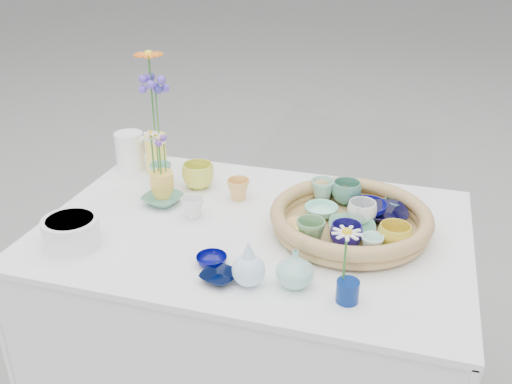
# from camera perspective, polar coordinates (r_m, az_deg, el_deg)

# --- Properties ---
(wicker_tray) EXTENTS (0.47, 0.47, 0.08)m
(wicker_tray) POSITION_cam_1_polar(r_m,az_deg,el_deg) (1.69, 9.42, -2.79)
(wicker_tray) COLOR #977049
(wicker_tray) RESTS_ON display_table
(tray_ceramic_0) EXTENTS (0.15, 0.15, 0.04)m
(tray_ceramic_0) POSITION_cam_1_polar(r_m,az_deg,el_deg) (1.77, 11.13, -1.62)
(tray_ceramic_0) COLOR navy
(tray_ceramic_0) RESTS_ON wicker_tray
(tray_ceramic_1) EXTENTS (0.17, 0.17, 0.03)m
(tray_ceramic_1) POSITION_cam_1_polar(r_m,az_deg,el_deg) (1.76, 12.71, -2.14)
(tray_ceramic_1) COLOR black
(tray_ceramic_1) RESTS_ON wicker_tray
(tray_ceramic_2) EXTENTS (0.11, 0.11, 0.07)m
(tray_ceramic_2) POSITION_cam_1_polar(r_m,az_deg,el_deg) (1.60, 13.67, -4.40)
(tray_ceramic_2) COLOR gold
(tray_ceramic_2) RESTS_ON wicker_tray
(tray_ceramic_3) EXTENTS (0.16, 0.16, 0.03)m
(tray_ceramic_3) POSITION_cam_1_polar(r_m,az_deg,el_deg) (1.66, 9.56, -3.61)
(tray_ceramic_3) COLOR #4A916A
(tray_ceramic_3) RESTS_ON wicker_tray
(tray_ceramic_4) EXTENTS (0.08, 0.08, 0.08)m
(tray_ceramic_4) POSITION_cam_1_polar(r_m,az_deg,el_deg) (1.58, 5.47, -4.05)
(tray_ceramic_4) COLOR #5D8C5A
(tray_ceramic_4) RESTS_ON wicker_tray
(tray_ceramic_5) EXTENTS (0.11, 0.11, 0.03)m
(tray_ceramic_5) POSITION_cam_1_polar(r_m,az_deg,el_deg) (1.74, 6.53, -1.90)
(tray_ceramic_5) COLOR #92E7C9
(tray_ceramic_5) RESTS_ON wicker_tray
(tray_ceramic_6) EXTENTS (0.10, 0.10, 0.07)m
(tray_ceramic_6) POSITION_cam_1_polar(r_m,az_deg,el_deg) (1.83, 6.68, 0.20)
(tray_ceramic_6) COLOR #91CBB5
(tray_ceramic_6) RESTS_ON wicker_tray
(tray_ceramic_7) EXTENTS (0.10, 0.10, 0.07)m
(tray_ceramic_7) POSITION_cam_1_polar(r_m,az_deg,el_deg) (1.71, 10.54, -2.00)
(tray_ceramic_7) COLOR white
(tray_ceramic_7) RESTS_ON wicker_tray
(tray_ceramic_8) EXTENTS (0.09, 0.09, 0.03)m
(tray_ceramic_8) POSITION_cam_1_polar(r_m,az_deg,el_deg) (1.84, 14.07, -1.06)
(tray_ceramic_8) COLOR #7FD6EE
(tray_ceramic_8) RESTS_ON wicker_tray
(tray_ceramic_9) EXTENTS (0.11, 0.11, 0.07)m
(tray_ceramic_9) POSITION_cam_1_polar(r_m,az_deg,el_deg) (1.58, 9.00, -4.35)
(tray_ceramic_9) COLOR navy
(tray_ceramic_9) RESTS_ON wicker_tray
(tray_ceramic_10) EXTENTS (0.11, 0.11, 0.03)m
(tray_ceramic_10) POSITION_cam_1_polar(r_m,az_deg,el_deg) (1.65, 4.71, -3.68)
(tray_ceramic_10) COLOR #E3B158
(tray_ceramic_10) RESTS_ON wicker_tray
(tray_ceramic_11) EXTENTS (0.07, 0.07, 0.06)m
(tray_ceramic_11) POSITION_cam_1_polar(r_m,az_deg,el_deg) (1.56, 11.52, -5.24)
(tray_ceramic_11) COLOR silver
(tray_ceramic_11) RESTS_ON wicker_tray
(tray_ceramic_12) EXTENTS (0.10, 0.10, 0.07)m
(tray_ceramic_12) POSITION_cam_1_polar(r_m,az_deg,el_deg) (1.82, 9.03, -0.04)
(tray_ceramic_12) COLOR #468168
(tray_ceramic_12) RESTS_ON wicker_tray
(loose_ceramic_0) EXTENTS (0.14, 0.14, 0.09)m
(loose_ceramic_0) POSITION_cam_1_polar(r_m,az_deg,el_deg) (1.95, -5.81, 1.65)
(loose_ceramic_0) COLOR #CFD144
(loose_ceramic_0) RESTS_ON display_table
(loose_ceramic_1) EXTENTS (0.09, 0.09, 0.07)m
(loose_ceramic_1) POSITION_cam_1_polar(r_m,az_deg,el_deg) (1.86, -1.78, 0.28)
(loose_ceramic_1) COLOR #E5AB55
(loose_ceramic_1) RESTS_ON display_table
(loose_ceramic_2) EXTENTS (0.15, 0.15, 0.03)m
(loose_ceramic_2) POSITION_cam_1_polar(r_m,az_deg,el_deg) (1.87, -9.32, -0.75)
(loose_ceramic_2) COLOR #4D856C
(loose_ceramic_2) RESTS_ON display_table
(loose_ceramic_3) EXTENTS (0.07, 0.07, 0.07)m
(loose_ceramic_3) POSITION_cam_1_polar(r_m,az_deg,el_deg) (1.76, -6.33, -1.55)
(loose_ceramic_3) COLOR white
(loose_ceramic_3) RESTS_ON display_table
(loose_ceramic_4) EXTENTS (0.11, 0.11, 0.03)m
(loose_ceramic_4) POSITION_cam_1_polar(r_m,az_deg,el_deg) (1.54, -4.46, -6.83)
(loose_ceramic_4) COLOR #030456
(loose_ceramic_4) RESTS_ON display_table
(loose_ceramic_5) EXTENTS (0.10, 0.10, 0.07)m
(loose_ceramic_5) POSITION_cam_1_polar(r_m,az_deg,el_deg) (2.00, -9.49, 1.87)
(loose_ceramic_5) COLOR #83B7A7
(loose_ceramic_5) RESTS_ON display_table
(loose_ceramic_6) EXTENTS (0.11, 0.11, 0.02)m
(loose_ceramic_6) POSITION_cam_1_polar(r_m,az_deg,el_deg) (1.47, -3.70, -8.47)
(loose_ceramic_6) COLOR black
(loose_ceramic_6) RESTS_ON display_table
(fluted_bowl) EXTENTS (0.20, 0.20, 0.08)m
(fluted_bowl) POSITION_cam_1_polar(r_m,az_deg,el_deg) (1.69, -17.96, -3.82)
(fluted_bowl) COLOR white
(fluted_bowl) RESTS_ON display_table
(bud_vase_paleblue) EXTENTS (0.11, 0.11, 0.13)m
(bud_vase_paleblue) POSITION_cam_1_polar(r_m,az_deg,el_deg) (1.43, -0.75, -7.06)
(bud_vase_paleblue) COLOR #BCDEFC
(bud_vase_paleblue) RESTS_ON display_table
(bud_vase_seafoam) EXTENTS (0.11, 0.11, 0.10)m
(bud_vase_seafoam) POSITION_cam_1_polar(r_m,az_deg,el_deg) (1.44, 3.92, -7.59)
(bud_vase_seafoam) COLOR #8BC7B8
(bud_vase_seafoam) RESTS_ON display_table
(bud_vase_cobalt) EXTENTS (0.06, 0.06, 0.06)m
(bud_vase_cobalt) POSITION_cam_1_polar(r_m,az_deg,el_deg) (1.41, 9.14, -9.77)
(bud_vase_cobalt) COLOR navy
(bud_vase_cobalt) RESTS_ON display_table
(single_daisy) EXTENTS (0.10, 0.10, 0.15)m
(single_daisy) POSITION_cam_1_polar(r_m,az_deg,el_deg) (1.37, 8.90, -6.35)
(single_daisy) COLOR white
(single_daisy) RESTS_ON bud_vase_cobalt
(tall_vase_yellow) EXTENTS (0.08, 0.08, 0.14)m
(tall_vase_yellow) POSITION_cam_1_polar(r_m,az_deg,el_deg) (2.09, -9.96, 3.86)
(tall_vase_yellow) COLOR #FFE65A
(tall_vase_yellow) RESTS_ON display_table
(gerbera) EXTENTS (0.14, 0.14, 0.30)m
(gerbera) POSITION_cam_1_polar(r_m,az_deg,el_deg) (2.03, -10.38, 9.51)
(gerbera) COLOR orange
(gerbera) RESTS_ON tall_vase_yellow
(hydrangea) EXTENTS (0.08, 0.08, 0.25)m
(hydrangea) POSITION_cam_1_polar(r_m,az_deg,el_deg) (2.03, -9.88, 8.11)
(hydrangea) COLOR #3C39A1
(hydrangea) RESTS_ON tall_vase_yellow
(white_pitcher) EXTENTS (0.16, 0.12, 0.14)m
(white_pitcher) POSITION_cam_1_polar(r_m,az_deg,el_deg) (2.13, -12.50, 4.03)
(white_pitcher) COLOR white
(white_pitcher) RESTS_ON display_table
(daisy_cup) EXTENTS (0.10, 0.10, 0.08)m
(daisy_cup) POSITION_cam_1_polar(r_m,az_deg,el_deg) (1.91, -9.37, 0.78)
(daisy_cup) COLOR #FDC147
(daisy_cup) RESTS_ON display_table
(daisy_posy) EXTENTS (0.10, 0.10, 0.14)m
(daisy_posy) POSITION_cam_1_polar(r_m,az_deg,el_deg) (1.87, -9.68, 4.02)
(daisy_posy) COLOR white
(daisy_posy) RESTS_ON daisy_cup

